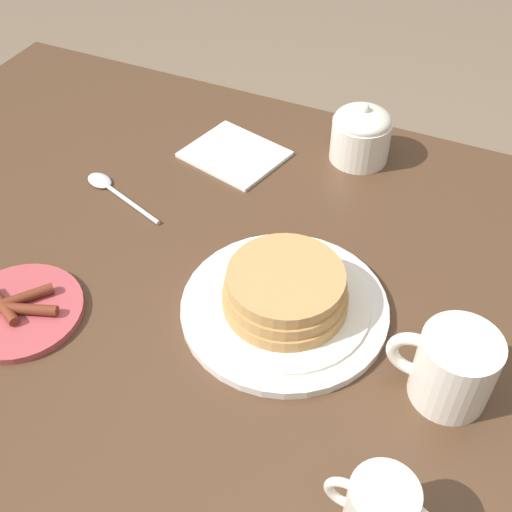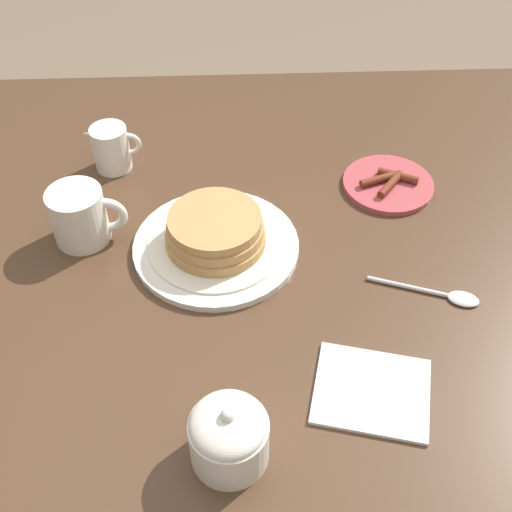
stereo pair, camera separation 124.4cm
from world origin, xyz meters
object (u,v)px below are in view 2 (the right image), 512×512
object	(u,v)px
pancake_plate	(216,237)
side_plate_bacon	(388,184)
sugar_bowl	(229,435)
napkin	(372,391)
spoon	(444,295)
creamer_pitcher	(111,147)
coffee_mug	(80,217)

from	to	relation	value
pancake_plate	side_plate_bacon	world-z (taller)	pancake_plate
sugar_bowl	napkin	xyz separation A→B (m)	(0.19, 0.08, -0.04)
side_plate_bacon	spoon	size ratio (longest dim) A/B	0.98
creamer_pitcher	sugar_bowl	xyz separation A→B (m)	(0.20, -0.57, 0.00)
coffee_mug	side_plate_bacon	bearing A→B (deg)	12.08
side_plate_bacon	sugar_bowl	distance (m)	0.57
spoon	pancake_plate	bearing A→B (deg)	161.36
napkin	sugar_bowl	bearing A→B (deg)	-156.94
side_plate_bacon	spoon	world-z (taller)	side_plate_bacon
pancake_plate	coffee_mug	xyz separation A→B (m)	(-0.21, 0.03, 0.02)
napkin	spoon	xyz separation A→B (m)	(0.14, 0.16, 0.00)
side_plate_bacon	creamer_pitcher	size ratio (longest dim) A/B	1.56
napkin	side_plate_bacon	bearing A→B (deg)	76.58
creamer_pitcher	side_plate_bacon	bearing A→B (deg)	-9.02
creamer_pitcher	spoon	world-z (taller)	creamer_pitcher
side_plate_bacon	creamer_pitcher	distance (m)	0.50
side_plate_bacon	pancake_plate	bearing A→B (deg)	-154.74
pancake_plate	spoon	size ratio (longest dim) A/B	1.62
pancake_plate	side_plate_bacon	xyz separation A→B (m)	(0.30, 0.14, -0.02)
pancake_plate	creamer_pitcher	distance (m)	0.29
pancake_plate	napkin	world-z (taller)	pancake_plate
coffee_mug	napkin	xyz separation A→B (m)	(0.41, -0.31, -0.04)
side_plate_bacon	spoon	bearing A→B (deg)	-81.98
sugar_bowl	spoon	distance (m)	0.40
coffee_mug	pancake_plate	bearing A→B (deg)	-8.82
napkin	spoon	bearing A→B (deg)	49.66
coffee_mug	spoon	bearing A→B (deg)	-14.97
side_plate_bacon	napkin	distance (m)	0.43
creamer_pitcher	napkin	bearing A→B (deg)	-51.78
spoon	creamer_pitcher	bearing A→B (deg)	147.48
creamer_pitcher	sugar_bowl	size ratio (longest dim) A/B	1.02
creamer_pitcher	spoon	xyz separation A→B (m)	(0.52, -0.33, -0.04)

